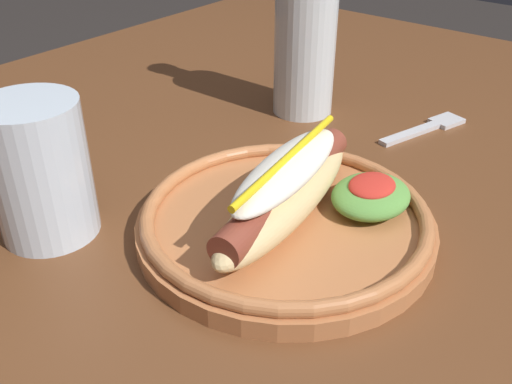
{
  "coord_description": "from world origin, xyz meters",
  "views": [
    {
      "loc": [
        -0.32,
        -0.32,
        1.03
      ],
      "look_at": [
        -0.0,
        -0.07,
        0.77
      ],
      "focal_mm": 40.84,
      "sensor_mm": 36.0,
      "label": 1
    }
  ],
  "objects_px": {
    "hot_dog_plate": "(289,212)",
    "fork": "(428,127)",
    "water_cup": "(40,170)",
    "glass_bottle": "(306,31)"
  },
  "relations": [
    {
      "from": "hot_dog_plate",
      "to": "glass_bottle",
      "type": "bearing_deg",
      "value": 32.29
    },
    {
      "from": "hot_dog_plate",
      "to": "water_cup",
      "type": "bearing_deg",
      "value": 127.02
    },
    {
      "from": "hot_dog_plate",
      "to": "water_cup",
      "type": "xyz_separation_m",
      "value": [
        -0.12,
        0.16,
        0.04
      ]
    },
    {
      "from": "fork",
      "to": "water_cup",
      "type": "bearing_deg",
      "value": 173.81
    },
    {
      "from": "hot_dog_plate",
      "to": "fork",
      "type": "height_order",
      "value": "hot_dog_plate"
    },
    {
      "from": "hot_dog_plate",
      "to": "glass_bottle",
      "type": "xyz_separation_m",
      "value": [
        0.22,
        0.14,
        0.07
      ]
    },
    {
      "from": "water_cup",
      "to": "glass_bottle",
      "type": "xyz_separation_m",
      "value": [
        0.33,
        -0.02,
        0.04
      ]
    },
    {
      "from": "hot_dog_plate",
      "to": "glass_bottle",
      "type": "height_order",
      "value": "glass_bottle"
    },
    {
      "from": "water_cup",
      "to": "fork",
      "type": "bearing_deg",
      "value": -23.25
    },
    {
      "from": "fork",
      "to": "water_cup",
      "type": "xyz_separation_m",
      "value": [
        -0.38,
        0.16,
        0.06
      ]
    }
  ]
}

